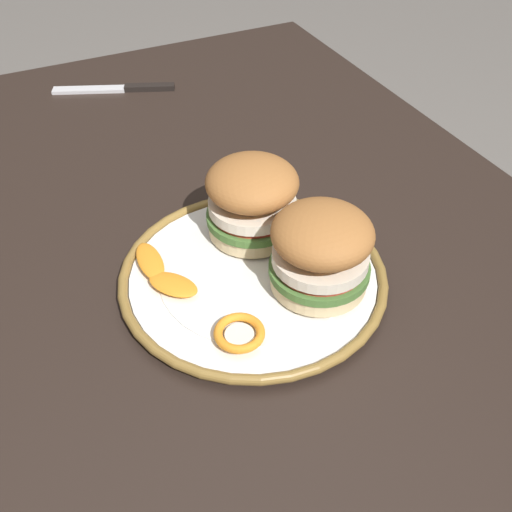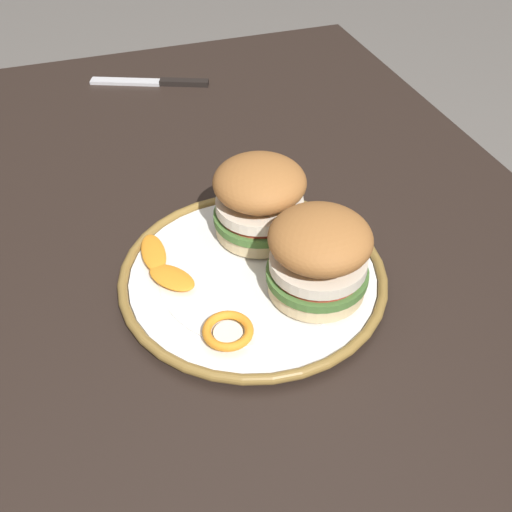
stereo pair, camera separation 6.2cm
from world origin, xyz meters
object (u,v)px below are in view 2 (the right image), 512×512
(sandwich_half_right, at_px, (319,255))
(dining_table, at_px, (250,325))
(sandwich_half_left, at_px, (260,198))
(table_knife, at_px, (158,83))
(dinner_plate, at_px, (256,275))

(sandwich_half_right, bearing_deg, dining_table, -137.63)
(sandwich_half_left, bearing_deg, table_knife, -176.27)
(dinner_plate, bearing_deg, sandwich_half_right, 47.79)
(sandwich_half_left, height_order, sandwich_half_right, same)
(dinner_plate, distance_m, table_knife, 0.56)
(sandwich_half_left, xyz_separation_m, table_knife, (-0.49, -0.03, -0.07))
(dining_table, bearing_deg, table_knife, 179.96)
(sandwich_half_right, relative_size, table_knife, 0.55)
(sandwich_half_right, bearing_deg, table_knife, -174.43)
(dining_table, distance_m, dinner_plate, 0.10)
(dinner_plate, xyz_separation_m, sandwich_half_left, (-0.07, 0.03, 0.06))
(dinner_plate, xyz_separation_m, sandwich_half_right, (0.05, 0.06, 0.06))
(dining_table, relative_size, sandwich_half_right, 12.20)
(dining_table, height_order, table_knife, table_knife)
(dining_table, xyz_separation_m, sandwich_half_left, (-0.05, 0.03, 0.16))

